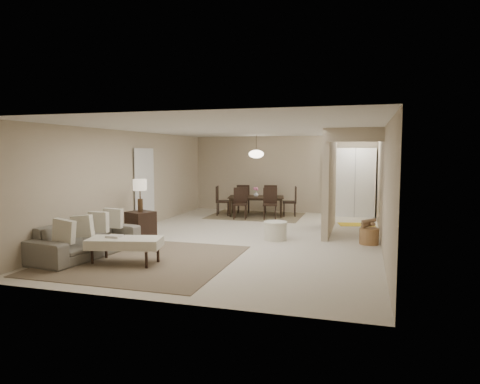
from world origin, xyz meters
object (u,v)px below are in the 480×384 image
(dining_table, at_px, (256,206))
(pantry_cabinet, at_px, (355,182))
(ottoman_bench, at_px, (125,243))
(round_pouf, at_px, (275,231))
(sofa, at_px, (87,239))
(wicker_basket, at_px, (369,236))
(side_table, at_px, (141,224))

(dining_table, bearing_deg, pantry_cabinet, 4.61)
(ottoman_bench, relative_size, round_pouf, 2.60)
(ottoman_bench, xyz_separation_m, round_pouf, (2.16, 2.78, -0.16))
(pantry_cabinet, height_order, sofa, pantry_cabinet)
(sofa, distance_m, wicker_basket, 5.81)
(round_pouf, xyz_separation_m, dining_table, (-1.31, 3.41, 0.09))
(side_table, distance_m, round_pouf, 3.16)
(sofa, distance_m, dining_table, 6.18)
(pantry_cabinet, height_order, dining_table, pantry_cabinet)
(sofa, height_order, ottoman_bench, sofa)
(ottoman_bench, height_order, side_table, side_table)
(side_table, relative_size, dining_table, 0.35)
(wicker_basket, height_order, dining_table, dining_table)
(pantry_cabinet, bearing_deg, side_table, -134.87)
(pantry_cabinet, distance_m, ottoman_bench, 8.02)
(wicker_basket, bearing_deg, ottoman_bench, -145.38)
(pantry_cabinet, distance_m, round_pouf, 4.64)
(wicker_basket, bearing_deg, round_pouf, -176.78)
(wicker_basket, bearing_deg, side_table, -173.12)
(wicker_basket, distance_m, dining_table, 4.70)
(ottoman_bench, distance_m, round_pouf, 3.52)
(ottoman_bench, relative_size, dining_table, 0.81)
(pantry_cabinet, relative_size, dining_table, 1.23)
(sofa, height_order, side_table, sofa)
(pantry_cabinet, distance_m, wicker_basket, 4.26)
(sofa, bearing_deg, pantry_cabinet, -27.94)
(side_table, relative_size, wicker_basket, 1.45)
(dining_table, bearing_deg, ottoman_bench, -109.27)
(sofa, height_order, dining_table, sofa)
(round_pouf, relative_size, wicker_basket, 1.30)
(sofa, relative_size, wicker_basket, 5.44)
(dining_table, bearing_deg, sofa, -119.01)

